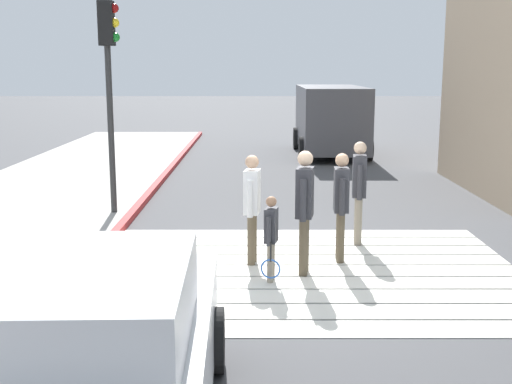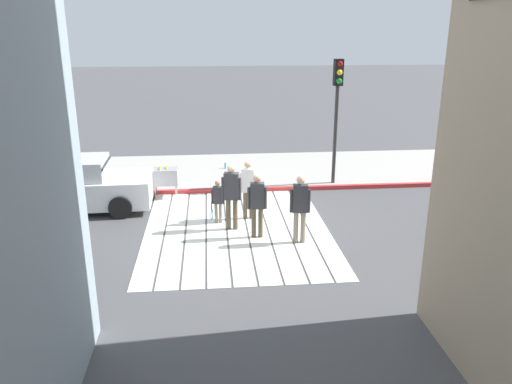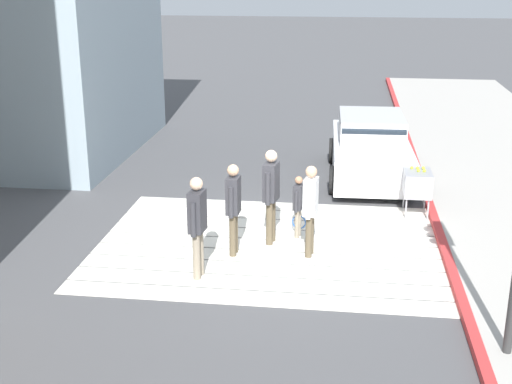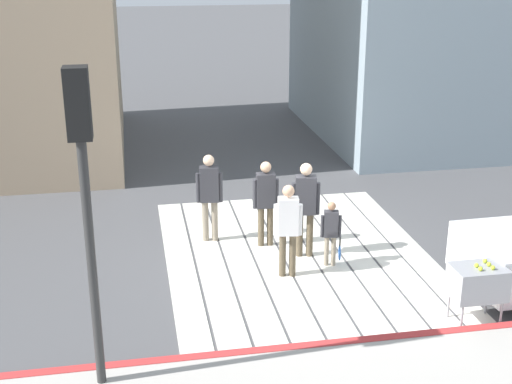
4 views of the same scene
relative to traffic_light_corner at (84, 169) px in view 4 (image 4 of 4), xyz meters
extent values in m
plane|color=#4C4C4F|center=(3.58, -3.52, -3.04)|extent=(120.00, 120.00, 0.00)
cube|color=silver|center=(3.58, -5.72, -3.03)|extent=(6.40, 0.50, 0.01)
cube|color=silver|center=(3.58, -5.17, -3.03)|extent=(6.40, 0.50, 0.01)
cube|color=silver|center=(3.58, -4.62, -3.03)|extent=(6.40, 0.50, 0.01)
cube|color=silver|center=(3.58, -4.07, -3.03)|extent=(6.40, 0.50, 0.01)
cube|color=silver|center=(3.58, -3.52, -3.03)|extent=(6.40, 0.50, 0.01)
cube|color=silver|center=(3.58, -2.97, -3.03)|extent=(6.40, 0.50, 0.01)
cube|color=silver|center=(3.58, -2.42, -3.03)|extent=(6.40, 0.50, 0.01)
cube|color=silver|center=(3.58, -1.87, -3.03)|extent=(6.40, 0.50, 0.01)
cube|color=silver|center=(3.58, -1.32, -3.03)|extent=(6.40, 0.50, 0.01)
cube|color=#BC3333|center=(0.33, -3.52, -2.97)|extent=(0.16, 40.00, 0.13)
cylinder|color=black|center=(2.42, -6.76, -2.71)|extent=(0.24, 0.67, 0.66)
cylinder|color=#2D2D2D|center=(-0.02, 0.00, -1.34)|extent=(0.12, 0.12, 3.40)
cube|color=black|center=(-0.02, 0.00, 0.78)|extent=(0.28, 0.28, 0.84)
sphere|color=maroon|center=(0.14, 0.00, 1.06)|extent=(0.18, 0.18, 0.18)
sphere|color=yellow|center=(0.14, 0.00, 0.79)|extent=(0.18, 0.18, 0.18)
sphere|color=#188429|center=(0.14, 0.00, 0.52)|extent=(0.18, 0.18, 0.18)
cube|color=#99999E|center=(0.68, -5.61, -2.34)|extent=(0.56, 0.80, 0.50)
cylinder|color=#99999E|center=(0.90, -5.29, -2.81)|extent=(0.04, 0.04, 0.45)
cylinder|color=#99999E|center=(0.45, -5.29, -2.81)|extent=(0.04, 0.04, 0.45)
cylinder|color=#99999E|center=(0.90, -5.93, -2.81)|extent=(0.04, 0.04, 0.45)
cylinder|color=#99999E|center=(0.45, -5.93, -2.81)|extent=(0.04, 0.04, 0.45)
sphere|color=#CCE033|center=(0.56, -5.76, -2.05)|extent=(0.07, 0.07, 0.07)
sphere|color=#CCE033|center=(0.68, -5.76, -2.05)|extent=(0.07, 0.07, 0.07)
sphere|color=#CCE033|center=(0.80, -5.76, -2.05)|extent=(0.07, 0.07, 0.07)
sphere|color=#CCE033|center=(0.56, -5.56, -2.05)|extent=(0.07, 0.07, 0.07)
sphere|color=#CCE033|center=(0.68, -5.56, -2.05)|extent=(0.07, 0.07, 0.07)
cylinder|color=brown|center=(3.57, -3.55, -2.61)|extent=(0.13, 0.13, 0.86)
cylinder|color=brown|center=(3.53, -3.74, -2.61)|extent=(0.13, 0.13, 0.86)
cube|color=#333338|center=(3.55, -3.64, -1.81)|extent=(0.30, 0.41, 0.72)
sphere|color=beige|center=(3.55, -3.64, -1.32)|extent=(0.22, 0.22, 0.22)
cylinder|color=#333338|center=(3.59, -3.43, -1.89)|extent=(0.09, 0.09, 0.61)
cylinder|color=#333338|center=(3.51, -3.86, -1.89)|extent=(0.09, 0.09, 0.61)
cylinder|color=gray|center=(4.60, -1.90, -2.62)|extent=(0.13, 0.13, 0.84)
cylinder|color=gray|center=(4.58, -2.09, -2.62)|extent=(0.13, 0.13, 0.84)
cube|color=#333338|center=(4.59, -2.00, -1.85)|extent=(0.27, 0.39, 0.70)
sphere|color=beige|center=(4.59, -2.00, -1.37)|extent=(0.22, 0.22, 0.22)
cylinder|color=#333338|center=(4.62, -1.78, -1.92)|extent=(0.09, 0.09, 0.59)
cylinder|color=#333338|center=(4.57, -2.21, -1.92)|extent=(0.09, 0.09, 0.59)
cylinder|color=brown|center=(4.16, -2.93, -2.63)|extent=(0.12, 0.12, 0.81)
cylinder|color=brown|center=(4.15, -3.11, -2.63)|extent=(0.12, 0.12, 0.81)
cube|color=#333338|center=(4.16, -3.02, -1.89)|extent=(0.24, 0.36, 0.67)
sphere|color=tan|center=(4.16, -3.02, -1.43)|extent=(0.21, 0.21, 0.21)
cylinder|color=#333338|center=(4.17, -2.81, -1.96)|extent=(0.09, 0.09, 0.57)
cylinder|color=#333338|center=(4.15, -3.23, -1.96)|extent=(0.09, 0.09, 0.57)
cylinder|color=brown|center=(2.80, -3.05, -2.64)|extent=(0.12, 0.12, 0.80)
cylinder|color=brown|center=(2.77, -3.23, -2.64)|extent=(0.12, 0.12, 0.80)
cube|color=white|center=(2.79, -3.14, -1.90)|extent=(0.27, 0.38, 0.67)
sphere|color=tan|center=(2.79, -3.14, -1.44)|extent=(0.21, 0.21, 0.21)
cylinder|color=white|center=(2.82, -2.94, -1.97)|extent=(0.09, 0.09, 0.57)
cylinder|color=white|center=(2.76, -3.34, -1.97)|extent=(0.09, 0.09, 0.57)
cylinder|color=gray|center=(3.07, -3.94, -2.75)|extent=(0.09, 0.09, 0.58)
cylinder|color=gray|center=(3.04, -4.06, -2.75)|extent=(0.09, 0.09, 0.58)
cube|color=#333338|center=(3.06, -4.00, -2.21)|extent=(0.21, 0.28, 0.48)
sphere|color=#9E7051|center=(3.06, -4.00, -1.88)|extent=(0.15, 0.15, 0.15)
cylinder|color=#333338|center=(3.09, -3.84, -2.26)|extent=(0.06, 0.06, 0.41)
cylinder|color=#333338|center=(3.02, -4.15, -2.26)|extent=(0.06, 0.06, 0.41)
cylinder|color=black|center=(3.05, -4.18, -2.55)|extent=(0.03, 0.03, 0.28)
torus|color=blue|center=(3.05, -4.18, -2.79)|extent=(0.28, 0.09, 0.28)
camera|label=1|loc=(2.85, -12.79, -0.05)|focal=45.51mm
camera|label=2|loc=(16.13, -4.18, 2.16)|focal=35.23mm
camera|label=3|loc=(2.28, 8.41, 2.00)|focal=48.25mm
camera|label=4|loc=(-8.01, -0.58, 2.45)|focal=48.67mm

